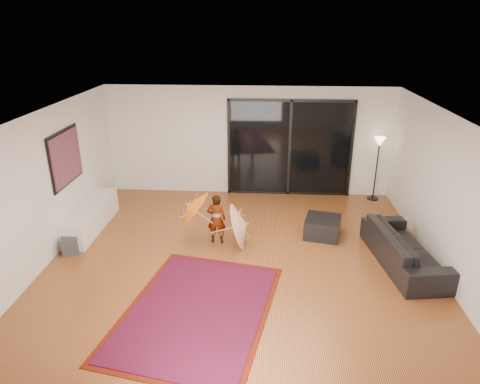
# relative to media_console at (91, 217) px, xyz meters

# --- Properties ---
(floor) EXTENTS (7.00, 7.00, 0.00)m
(floor) POSITION_rel_media_console_xyz_m (3.25, -1.23, -0.28)
(floor) COLOR #AE632F
(floor) RESTS_ON ground
(ceiling) EXTENTS (7.00, 7.00, 0.00)m
(ceiling) POSITION_rel_media_console_xyz_m (3.25, -1.23, 2.42)
(ceiling) COLOR white
(ceiling) RESTS_ON wall_back
(wall_back) EXTENTS (7.00, 0.00, 7.00)m
(wall_back) POSITION_rel_media_console_xyz_m (3.25, 2.27, 1.07)
(wall_back) COLOR silver
(wall_back) RESTS_ON floor
(wall_front) EXTENTS (7.00, 0.00, 7.00)m
(wall_front) POSITION_rel_media_console_xyz_m (3.25, -4.73, 1.07)
(wall_front) COLOR silver
(wall_front) RESTS_ON floor
(wall_left) EXTENTS (0.00, 7.00, 7.00)m
(wall_left) POSITION_rel_media_console_xyz_m (-0.25, -1.23, 1.07)
(wall_left) COLOR silver
(wall_left) RESTS_ON floor
(wall_right) EXTENTS (0.00, 7.00, 7.00)m
(wall_right) POSITION_rel_media_console_xyz_m (6.75, -1.23, 1.07)
(wall_right) COLOR silver
(wall_right) RESTS_ON floor
(sliding_door) EXTENTS (3.06, 0.07, 2.40)m
(sliding_door) POSITION_rel_media_console_xyz_m (4.25, 2.24, 0.92)
(sliding_door) COLOR black
(sliding_door) RESTS_ON wall_back
(painting) EXTENTS (0.04, 1.28, 1.08)m
(painting) POSITION_rel_media_console_xyz_m (-0.21, -0.23, 1.37)
(painting) COLOR black
(painting) RESTS_ON wall_left
(media_console) EXTENTS (0.52, 1.99, 0.55)m
(media_console) POSITION_rel_media_console_xyz_m (0.00, 0.00, 0.00)
(media_console) COLOR white
(media_console) RESTS_ON floor
(speaker) EXTENTS (0.37, 0.37, 0.33)m
(speaker) POSITION_rel_media_console_xyz_m (0.00, -1.04, -0.11)
(speaker) COLOR #424244
(speaker) RESTS_ON floor
(persian_rug) EXTENTS (2.66, 3.33, 0.02)m
(persian_rug) POSITION_rel_media_console_xyz_m (2.68, -2.63, -0.27)
(persian_rug) COLOR #5A1407
(persian_rug) RESTS_ON floor
(sofa) EXTENTS (1.15, 2.28, 0.64)m
(sofa) POSITION_rel_media_console_xyz_m (6.20, -1.03, 0.04)
(sofa) COLOR black
(sofa) RESTS_ON floor
(ottoman) EXTENTS (0.82, 0.82, 0.39)m
(ottoman) POSITION_rel_media_console_xyz_m (4.86, -0.02, -0.08)
(ottoman) COLOR black
(ottoman) RESTS_ON floor
(floor_lamp) EXTENTS (0.27, 0.27, 1.57)m
(floor_lamp) POSITION_rel_media_console_xyz_m (6.35, 2.02, 0.96)
(floor_lamp) COLOR black
(floor_lamp) RESTS_ON floor
(child) EXTENTS (0.38, 0.25, 1.02)m
(child) POSITION_rel_media_console_xyz_m (2.73, -0.42, 0.23)
(child) COLOR #999999
(child) RESTS_ON floor
(parasol_orange) EXTENTS (0.67, 0.86, 0.89)m
(parasol_orange) POSITION_rel_media_console_xyz_m (2.18, -0.47, 0.46)
(parasol_orange) COLOR #E1600B
(parasol_orange) RESTS_ON child
(parasol_white) EXTENTS (0.53, 0.90, 0.92)m
(parasol_white) POSITION_rel_media_console_xyz_m (3.33, -0.57, 0.23)
(parasol_white) COLOR white
(parasol_white) RESTS_ON floor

